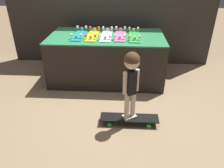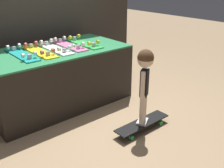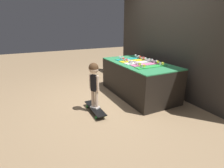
{
  "view_description": "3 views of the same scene",
  "coord_description": "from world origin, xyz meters",
  "px_view_note": "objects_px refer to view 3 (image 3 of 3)",
  "views": [
    {
      "loc": [
        0.3,
        -2.77,
        1.79
      ],
      "look_at": [
        0.14,
        -0.2,
        0.37
      ],
      "focal_mm": 35.0,
      "sensor_mm": 36.0,
      "label": 1
    },
    {
      "loc": [
        -1.57,
        -2.33,
        1.68
      ],
      "look_at": [
        0.27,
        -0.15,
        0.47
      ],
      "focal_mm": 42.0,
      "sensor_mm": 36.0,
      "label": 2
    },
    {
      "loc": [
        3.21,
        -1.6,
        1.61
      ],
      "look_at": [
        0.23,
        -0.12,
        0.45
      ],
      "focal_mm": 28.0,
      "sensor_mm": 36.0,
      "label": 3
    }
  ],
  "objects_px": {
    "skateboard_on_floor": "(95,108)",
    "skateboard_green_on_rack": "(151,66)",
    "skateboard_white_on_rack": "(139,62)",
    "skateboard_pink_on_rack": "(146,64)",
    "skateboard_teal_on_rack": "(129,59)",
    "child": "(94,77)",
    "skateboard_yellow_on_rack": "(134,60)"
  },
  "relations": [
    {
      "from": "skateboard_pink_on_rack",
      "to": "skateboard_green_on_rack",
      "type": "distance_m",
      "value": 0.22
    },
    {
      "from": "skateboard_on_floor",
      "to": "skateboard_pink_on_rack",
      "type": "bearing_deg",
      "value": 97.4
    },
    {
      "from": "skateboard_pink_on_rack",
      "to": "skateboard_green_on_rack",
      "type": "relative_size",
      "value": 1.0
    },
    {
      "from": "skateboard_green_on_rack",
      "to": "child",
      "type": "bearing_deg",
      "value": -92.68
    },
    {
      "from": "skateboard_yellow_on_rack",
      "to": "skateboard_green_on_rack",
      "type": "relative_size",
      "value": 1.0
    },
    {
      "from": "skateboard_teal_on_rack",
      "to": "skateboard_on_floor",
      "type": "xyz_separation_m",
      "value": [
        0.83,
        -1.26,
        -0.71
      ]
    },
    {
      "from": "skateboard_pink_on_rack",
      "to": "skateboard_on_floor",
      "type": "bearing_deg",
      "value": -82.6
    },
    {
      "from": "skateboard_white_on_rack",
      "to": "skateboard_on_floor",
      "type": "bearing_deg",
      "value": -72.7
    },
    {
      "from": "skateboard_green_on_rack",
      "to": "child",
      "type": "distance_m",
      "value": 1.23
    },
    {
      "from": "skateboard_yellow_on_rack",
      "to": "skateboard_white_on_rack",
      "type": "distance_m",
      "value": 0.22
    },
    {
      "from": "skateboard_teal_on_rack",
      "to": "skateboard_pink_on_rack",
      "type": "relative_size",
      "value": 1.0
    },
    {
      "from": "skateboard_on_floor",
      "to": "skateboard_yellow_on_rack",
      "type": "bearing_deg",
      "value": 116.12
    },
    {
      "from": "skateboard_pink_on_rack",
      "to": "child",
      "type": "bearing_deg",
      "value": -82.6
    },
    {
      "from": "skateboard_green_on_rack",
      "to": "skateboard_on_floor",
      "type": "distance_m",
      "value": 1.42
    },
    {
      "from": "skateboard_green_on_rack",
      "to": "skateboard_on_floor",
      "type": "height_order",
      "value": "skateboard_green_on_rack"
    },
    {
      "from": "skateboard_white_on_rack",
      "to": "skateboard_yellow_on_rack",
      "type": "bearing_deg",
      "value": 179.8
    },
    {
      "from": "skateboard_on_floor",
      "to": "skateboard_green_on_rack",
      "type": "bearing_deg",
      "value": 87.32
    },
    {
      "from": "skateboard_yellow_on_rack",
      "to": "skateboard_on_floor",
      "type": "height_order",
      "value": "skateboard_yellow_on_rack"
    },
    {
      "from": "child",
      "to": "skateboard_on_floor",
      "type": "bearing_deg",
      "value": 0.0
    },
    {
      "from": "skateboard_teal_on_rack",
      "to": "skateboard_on_floor",
      "type": "relative_size",
      "value": 0.97
    },
    {
      "from": "skateboard_on_floor",
      "to": "child",
      "type": "distance_m",
      "value": 0.63
    },
    {
      "from": "skateboard_green_on_rack",
      "to": "child",
      "type": "xyz_separation_m",
      "value": [
        -0.06,
        -1.23,
        -0.09
      ]
    },
    {
      "from": "skateboard_white_on_rack",
      "to": "skateboard_green_on_rack",
      "type": "height_order",
      "value": "same"
    },
    {
      "from": "skateboard_white_on_rack",
      "to": "child",
      "type": "relative_size",
      "value": 0.81
    },
    {
      "from": "skateboard_pink_on_rack",
      "to": "child",
      "type": "height_order",
      "value": "child"
    },
    {
      "from": "skateboard_white_on_rack",
      "to": "skateboard_on_floor",
      "type": "xyz_separation_m",
      "value": [
        0.39,
        -1.24,
        -0.71
      ]
    },
    {
      "from": "skateboard_teal_on_rack",
      "to": "child",
      "type": "distance_m",
      "value": 1.51
    },
    {
      "from": "skateboard_white_on_rack",
      "to": "skateboard_pink_on_rack",
      "type": "distance_m",
      "value": 0.22
    },
    {
      "from": "skateboard_white_on_rack",
      "to": "skateboard_on_floor",
      "type": "distance_m",
      "value": 1.48
    },
    {
      "from": "skateboard_pink_on_rack",
      "to": "skateboard_teal_on_rack",
      "type": "bearing_deg",
      "value": -179.64
    },
    {
      "from": "skateboard_green_on_rack",
      "to": "child",
      "type": "height_order",
      "value": "child"
    },
    {
      "from": "skateboard_white_on_rack",
      "to": "skateboard_pink_on_rack",
      "type": "relative_size",
      "value": 1.0
    }
  ]
}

